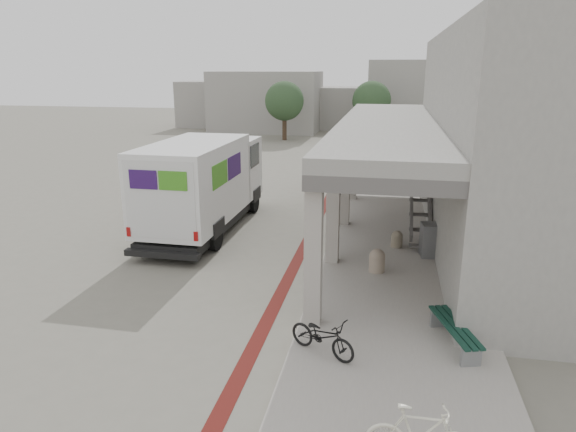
% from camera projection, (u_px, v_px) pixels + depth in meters
% --- Properties ---
extents(ground, '(120.00, 120.00, 0.00)m').
position_uv_depth(ground, '(261.00, 265.00, 15.64)').
color(ground, '#6A675B').
rests_on(ground, ground).
extents(bike_lane_stripe, '(0.35, 40.00, 0.01)m').
position_uv_depth(bike_lane_stripe, '(304.00, 246.00, 17.34)').
color(bike_lane_stripe, '#4F130F').
rests_on(bike_lane_stripe, ground).
extents(sidewalk, '(4.40, 28.00, 0.12)m').
position_uv_depth(sidewalk, '(395.00, 273.00, 14.88)').
color(sidewalk, gray).
rests_on(sidewalk, ground).
extents(transit_building, '(7.60, 17.00, 7.00)m').
position_uv_depth(transit_building, '(484.00, 140.00, 17.67)').
color(transit_building, gray).
rests_on(transit_building, ground).
extents(distant_backdrop, '(28.00, 10.00, 6.50)m').
position_uv_depth(distant_backdrop, '(323.00, 102.00, 49.24)').
color(distant_backdrop, gray).
rests_on(distant_backdrop, ground).
extents(tree_left, '(3.20, 3.20, 4.80)m').
position_uv_depth(tree_left, '(284.00, 101.00, 42.08)').
color(tree_left, '#38281C').
rests_on(tree_left, ground).
extents(tree_mid, '(3.20, 3.20, 4.80)m').
position_uv_depth(tree_mid, '(372.00, 101.00, 42.66)').
color(tree_mid, '#38281C').
rests_on(tree_mid, ground).
extents(tree_right, '(3.20, 3.20, 4.80)m').
position_uv_depth(tree_right, '(474.00, 103.00, 40.23)').
color(tree_right, '#38281C').
rests_on(tree_right, ground).
extents(fedex_truck, '(2.56, 7.92, 3.37)m').
position_uv_depth(fedex_truck, '(204.00, 182.00, 18.68)').
color(fedex_truck, black).
rests_on(fedex_truck, ground).
extents(bench, '(0.97, 1.98, 0.46)m').
position_uv_depth(bench, '(455.00, 331.00, 10.84)').
color(bench, gray).
rests_on(bench, sidewalk).
extents(bollard_near, '(0.46, 0.46, 0.68)m').
position_uv_depth(bollard_near, '(377.00, 260.00, 14.79)').
color(bollard_near, gray).
rests_on(bollard_near, sidewalk).
extents(bollard_far, '(0.37, 0.37, 0.55)m').
position_uv_depth(bollard_far, '(397.00, 239.00, 16.86)').
color(bollard_far, gray).
rests_on(bollard_far, sidewalk).
extents(utility_cabinet, '(0.55, 0.68, 1.05)m').
position_uv_depth(utility_cabinet, '(429.00, 240.00, 15.97)').
color(utility_cabinet, slate).
rests_on(utility_cabinet, sidewalk).
extents(bicycle_black, '(1.62, 1.21, 0.81)m').
position_uv_depth(bicycle_black, '(322.00, 336.00, 10.48)').
color(bicycle_black, black).
rests_on(bicycle_black, sidewalk).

